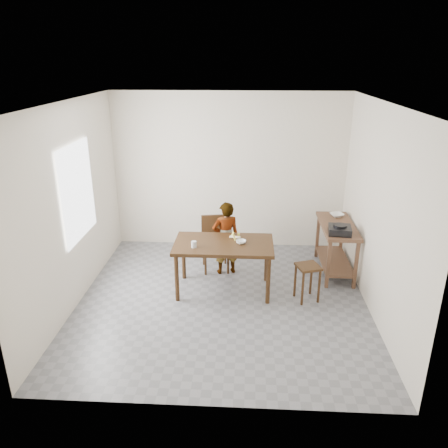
# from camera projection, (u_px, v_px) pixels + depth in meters

# --- Properties ---
(floor) EXTENTS (4.00, 4.00, 0.04)m
(floor) POSITION_uv_depth(u_px,v_px,m) (222.00, 302.00, 6.15)
(floor) COLOR slate
(floor) RESTS_ON ground
(ceiling) EXTENTS (4.00, 4.00, 0.04)m
(ceiling) POSITION_uv_depth(u_px,v_px,m) (222.00, 101.00, 5.17)
(ceiling) COLOR white
(ceiling) RESTS_ON wall_back
(wall_back) EXTENTS (4.00, 0.04, 2.70)m
(wall_back) POSITION_uv_depth(u_px,v_px,m) (229.00, 172.00, 7.55)
(wall_back) COLOR silver
(wall_back) RESTS_ON ground
(wall_front) EXTENTS (4.00, 0.04, 2.70)m
(wall_front) POSITION_uv_depth(u_px,v_px,m) (208.00, 286.00, 3.78)
(wall_front) COLOR silver
(wall_front) RESTS_ON ground
(wall_left) EXTENTS (0.04, 4.00, 2.70)m
(wall_left) POSITION_uv_depth(u_px,v_px,m) (70.00, 207.00, 5.77)
(wall_left) COLOR silver
(wall_left) RESTS_ON ground
(wall_right) EXTENTS (0.04, 4.00, 2.70)m
(wall_right) POSITION_uv_depth(u_px,v_px,m) (380.00, 213.00, 5.56)
(wall_right) COLOR silver
(wall_right) RESTS_ON ground
(window_pane) EXTENTS (0.02, 1.10, 1.30)m
(window_pane) POSITION_uv_depth(u_px,v_px,m) (78.00, 192.00, 5.90)
(window_pane) COLOR white
(window_pane) RESTS_ON wall_left
(dining_table) EXTENTS (1.40, 0.80, 0.75)m
(dining_table) POSITION_uv_depth(u_px,v_px,m) (224.00, 267.00, 6.29)
(dining_table) COLOR #372110
(dining_table) RESTS_ON floor
(prep_counter) EXTENTS (0.50, 1.20, 0.80)m
(prep_counter) POSITION_uv_depth(u_px,v_px,m) (335.00, 248.00, 6.84)
(prep_counter) COLOR brown
(prep_counter) RESTS_ON floor
(child) EXTENTS (0.49, 0.40, 1.17)m
(child) POSITION_uv_depth(u_px,v_px,m) (226.00, 238.00, 6.75)
(child) COLOR white
(child) RESTS_ON floor
(dining_chair) EXTENTS (0.48, 0.48, 0.86)m
(dining_chair) POSITION_uv_depth(u_px,v_px,m) (216.00, 244.00, 6.90)
(dining_chair) COLOR #372110
(dining_chair) RESTS_ON floor
(stool) EXTENTS (0.38, 0.38, 0.53)m
(stool) POSITION_uv_depth(u_px,v_px,m) (307.00, 282.00, 6.08)
(stool) COLOR #372110
(stool) RESTS_ON floor
(glass_tumbler) EXTENTS (0.08, 0.08, 0.09)m
(glass_tumbler) POSITION_uv_depth(u_px,v_px,m) (194.00, 244.00, 6.00)
(glass_tumbler) COLOR silver
(glass_tumbler) RESTS_ON dining_table
(small_bowl) EXTENTS (0.19, 0.19, 0.05)m
(small_bowl) POSITION_uv_depth(u_px,v_px,m) (241.00, 242.00, 6.14)
(small_bowl) COLOR white
(small_bowl) RESTS_ON dining_table
(banana) EXTENTS (0.22, 0.19, 0.07)m
(banana) POSITION_uv_depth(u_px,v_px,m) (235.00, 237.00, 6.29)
(banana) COLOR #DCD156
(banana) RESTS_ON dining_table
(serving_bowl) EXTENTS (0.27, 0.27, 0.05)m
(serving_bowl) POSITION_uv_depth(u_px,v_px,m) (337.00, 215.00, 7.03)
(serving_bowl) COLOR white
(serving_bowl) RESTS_ON prep_counter
(gas_burner) EXTENTS (0.36, 0.36, 0.11)m
(gas_burner) POSITION_uv_depth(u_px,v_px,m) (340.00, 230.00, 6.34)
(gas_burner) COLOR black
(gas_burner) RESTS_ON prep_counter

